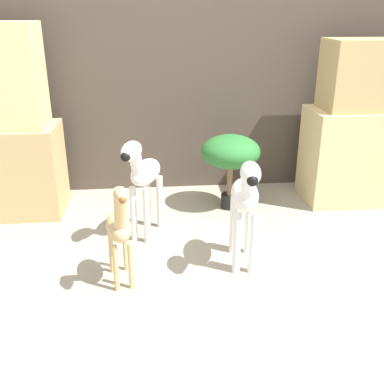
{
  "coord_description": "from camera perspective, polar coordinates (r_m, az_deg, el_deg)",
  "views": [
    {
      "loc": [
        -0.27,
        -2.14,
        1.44
      ],
      "look_at": [
        -0.03,
        0.43,
        0.38
      ],
      "focal_mm": 42.0,
      "sensor_mm": 36.0,
      "label": 1
    }
  ],
  "objects": [
    {
      "name": "zebra_right",
      "position": [
        2.57,
        6.82,
        -0.82
      ],
      "size": [
        0.19,
        0.49,
        0.71
      ],
      "color": "white",
      "rests_on": "ground_plane"
    },
    {
      "name": "wall_back",
      "position": [
        3.71,
        -1.25,
        16.98
      ],
      "size": [
        6.4,
        0.08,
        2.2
      ],
      "color": "#473D33",
      "rests_on": "ground_plane"
    },
    {
      "name": "giraffe_figurine",
      "position": [
        2.45,
        -9.23,
        -4.26
      ],
      "size": [
        0.19,
        0.42,
        0.65
      ],
      "color": "tan",
      "rests_on": "ground_plane"
    },
    {
      "name": "zebra_left",
      "position": [
        2.92,
        -6.27,
        2.13
      ],
      "size": [
        0.3,
        0.48,
        0.71
      ],
      "color": "white",
      "rests_on": "ground_plane"
    },
    {
      "name": "ground_plane",
      "position": [
        2.6,
        1.5,
        -11.45
      ],
      "size": [
        14.0,
        14.0,
        0.0
      ],
      "primitive_type": "plane",
      "color": "#9E937F"
    },
    {
      "name": "potted_palm_front",
      "position": [
        3.37,
        4.93,
        4.88
      ],
      "size": [
        0.44,
        0.44,
        0.58
      ],
      "color": "black",
      "rests_on": "ground_plane"
    },
    {
      "name": "rock_pillar_right",
      "position": [
        3.75,
        20.8,
        7.22
      ],
      "size": [
        0.83,
        0.47,
        1.24
      ],
      "color": "#DBC184",
      "rests_on": "ground_plane"
    }
  ]
}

